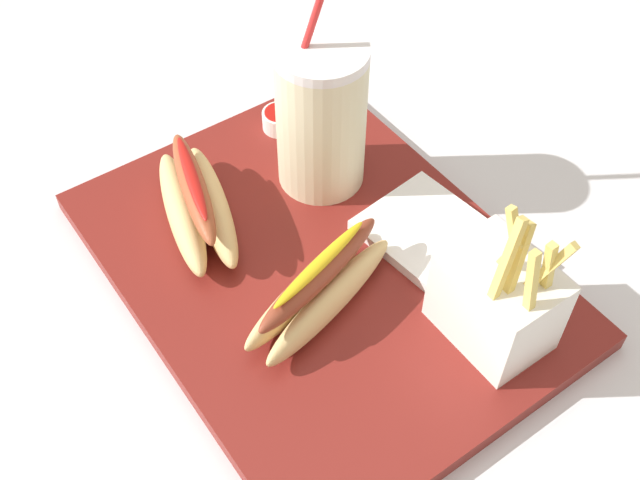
{
  "coord_description": "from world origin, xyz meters",
  "views": [
    {
      "loc": [
        -0.38,
        0.27,
        0.6
      ],
      "look_at": [
        0.0,
        0.0,
        0.05
      ],
      "focal_mm": 43.74,
      "sensor_mm": 36.0,
      "label": 1
    }
  ],
  "objects_px": {
    "hot_dog_1": "(320,288)",
    "soda_cup": "(321,117)",
    "fries_basket": "(497,300)",
    "hot_dog_2": "(196,204)",
    "ketchup_cup_1": "(280,119)",
    "napkin_stack": "(436,238)"
  },
  "relations": [
    {
      "from": "soda_cup",
      "to": "ketchup_cup_1",
      "type": "xyz_separation_m",
      "value": [
        0.09,
        -0.01,
        -0.07
      ]
    },
    {
      "from": "soda_cup",
      "to": "hot_dog_1",
      "type": "height_order",
      "value": "soda_cup"
    },
    {
      "from": "fries_basket",
      "to": "hot_dog_1",
      "type": "bearing_deg",
      "value": 44.28
    },
    {
      "from": "hot_dog_1",
      "to": "hot_dog_2",
      "type": "relative_size",
      "value": 1.01
    },
    {
      "from": "soda_cup",
      "to": "hot_dog_2",
      "type": "bearing_deg",
      "value": 82.94
    },
    {
      "from": "ketchup_cup_1",
      "to": "napkin_stack",
      "type": "relative_size",
      "value": 0.28
    },
    {
      "from": "fries_basket",
      "to": "hot_dog_2",
      "type": "distance_m",
      "value": 0.3
    },
    {
      "from": "hot_dog_2",
      "to": "ketchup_cup_1",
      "type": "bearing_deg",
      "value": -63.7
    },
    {
      "from": "fries_basket",
      "to": "napkin_stack",
      "type": "relative_size",
      "value": 1.13
    },
    {
      "from": "napkin_stack",
      "to": "ketchup_cup_1",
      "type": "bearing_deg",
      "value": 7.74
    },
    {
      "from": "soda_cup",
      "to": "hot_dog_2",
      "type": "distance_m",
      "value": 0.15
    },
    {
      "from": "fries_basket",
      "to": "hot_dog_2",
      "type": "bearing_deg",
      "value": 29.05
    },
    {
      "from": "hot_dog_1",
      "to": "napkin_stack",
      "type": "bearing_deg",
      "value": -91.66
    },
    {
      "from": "soda_cup",
      "to": "napkin_stack",
      "type": "bearing_deg",
      "value": -164.98
    },
    {
      "from": "hot_dog_1",
      "to": "ketchup_cup_1",
      "type": "relative_size",
      "value": 4.6
    },
    {
      "from": "ketchup_cup_1",
      "to": "hot_dog_2",
      "type": "bearing_deg",
      "value": 116.3
    },
    {
      "from": "hot_dog_1",
      "to": "napkin_stack",
      "type": "xyz_separation_m",
      "value": [
        -0.0,
        -0.14,
        -0.02
      ]
    },
    {
      "from": "soda_cup",
      "to": "hot_dog_1",
      "type": "distance_m",
      "value": 0.18
    },
    {
      "from": "soda_cup",
      "to": "napkin_stack",
      "type": "relative_size",
      "value": 1.73
    },
    {
      "from": "hot_dog_1",
      "to": "soda_cup",
      "type": "bearing_deg",
      "value": -35.79
    },
    {
      "from": "hot_dog_1",
      "to": "ketchup_cup_1",
      "type": "bearing_deg",
      "value": -25.03
    },
    {
      "from": "hot_dog_1",
      "to": "hot_dog_2",
      "type": "bearing_deg",
      "value": 14.32
    }
  ]
}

